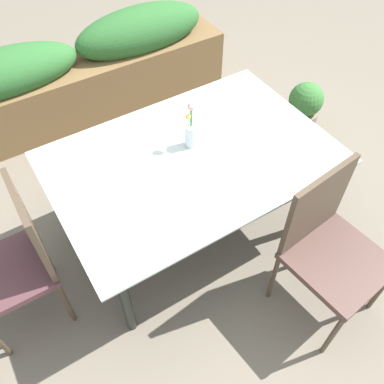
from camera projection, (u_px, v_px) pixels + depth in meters
ground_plane at (204, 232)px, 2.89m from camera, size 12.00×12.00×0.00m
dining_table at (192, 164)px, 2.42m from camera, size 1.64×1.11×0.71m
chair_near_right at (329, 243)px, 2.17m from camera, size 0.53×0.53×0.97m
chair_end_left at (19, 257)px, 2.13m from camera, size 0.44×0.44×0.96m
flower_vase at (191, 130)px, 2.35m from camera, size 0.07×0.07×0.30m
planter_box at (83, 74)px, 3.50m from camera, size 2.64×0.50×0.81m
potted_plant at (304, 109)px, 3.38m from camera, size 0.28×0.28×0.50m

